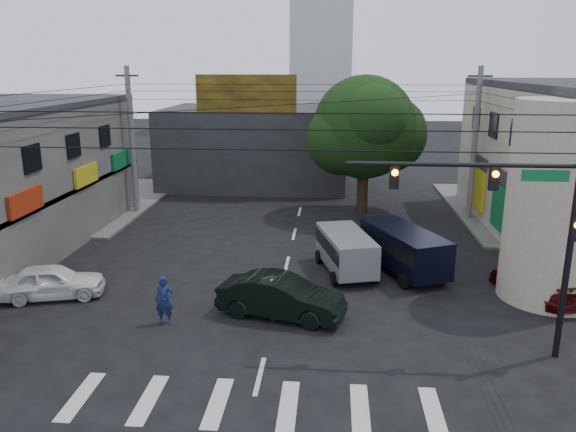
# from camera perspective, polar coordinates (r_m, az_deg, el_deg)

# --- Properties ---
(ground) EXTENTS (160.00, 160.00, 0.00)m
(ground) POSITION_cam_1_polar(r_m,az_deg,el_deg) (20.52, -1.79, -11.64)
(ground) COLOR black
(ground) RESTS_ON ground
(sidewalk_far_left) EXTENTS (16.00, 16.00, 0.15)m
(sidewalk_far_left) POSITION_cam_1_polar(r_m,az_deg,el_deg) (42.42, -23.79, 1.34)
(sidewalk_far_left) COLOR #514F4C
(sidewalk_far_left) RESTS_ON ground
(corner_column) EXTENTS (4.00, 4.00, 8.00)m
(corner_column) POSITION_cam_1_polar(r_m,az_deg,el_deg) (24.48, 25.82, 1.24)
(corner_column) COLOR gray
(corner_column) RESTS_ON ground
(building_far) EXTENTS (14.00, 10.00, 6.00)m
(building_far) POSITION_cam_1_polar(r_m,az_deg,el_deg) (45.06, -3.21, 7.13)
(building_far) COLOR #232326
(building_far) RESTS_ON ground
(billboard) EXTENTS (7.00, 0.30, 2.60)m
(billboard) POSITION_cam_1_polar(r_m,az_deg,el_deg) (39.82, -4.27, 12.28)
(billboard) COLOR olive
(billboard) RESTS_ON building_far
(street_tree) EXTENTS (6.40, 6.40, 8.70)m
(street_tree) POSITION_cam_1_polar(r_m,az_deg,el_deg) (35.45, 7.78, 8.88)
(street_tree) COLOR black
(street_tree) RESTS_ON ground
(traffic_gantry) EXTENTS (7.10, 0.35, 7.20)m
(traffic_gantry) POSITION_cam_1_polar(r_m,az_deg,el_deg) (18.65, 22.35, 0.30)
(traffic_gantry) COLOR black
(traffic_gantry) RESTS_ON ground
(utility_pole_far_left) EXTENTS (0.32, 0.32, 9.20)m
(utility_pole_far_left) POSITION_cam_1_polar(r_m,az_deg,el_deg) (36.75, -15.58, 7.32)
(utility_pole_far_left) COLOR #59595B
(utility_pole_far_left) RESTS_ON ground
(utility_pole_far_right) EXTENTS (0.32, 0.32, 9.20)m
(utility_pole_far_right) POSITION_cam_1_polar(r_m,az_deg,el_deg) (35.52, 18.41, 6.85)
(utility_pole_far_right) COLOR #59595B
(utility_pole_far_right) RESTS_ON ground
(dark_sedan) EXTENTS (4.00, 5.60, 1.58)m
(dark_sedan) POSITION_cam_1_polar(r_m,az_deg,el_deg) (21.33, -0.70, -8.21)
(dark_sedan) COLOR black
(dark_sedan) RESTS_ON ground
(white_compact) EXTENTS (3.74, 4.94, 1.40)m
(white_compact) POSITION_cam_1_polar(r_m,az_deg,el_deg) (24.94, -22.84, -6.15)
(white_compact) COLOR white
(white_compact) RESTS_ON ground
(maroon_sedan) EXTENTS (4.79, 5.73, 1.31)m
(maroon_sedan) POSITION_cam_1_polar(r_m,az_deg,el_deg) (25.20, 23.93, -6.15)
(maroon_sedan) COLOR #43090C
(maroon_sedan) RESTS_ON ground
(silver_minivan) EXTENTS (5.23, 3.96, 1.86)m
(silver_minivan) POSITION_cam_1_polar(r_m,az_deg,el_deg) (25.75, 5.89, -3.78)
(silver_minivan) COLOR gray
(silver_minivan) RESTS_ON ground
(navy_van) EXTENTS (6.52, 5.73, 2.03)m
(navy_van) POSITION_cam_1_polar(r_m,az_deg,el_deg) (26.14, 11.66, -3.54)
(navy_van) COLOR black
(navy_van) RESTS_ON ground
(traffic_officer) EXTENTS (0.76, 0.59, 1.82)m
(traffic_officer) POSITION_cam_1_polar(r_m,az_deg,el_deg) (21.20, -12.46, -8.39)
(traffic_officer) COLOR #141E48
(traffic_officer) RESTS_ON ground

